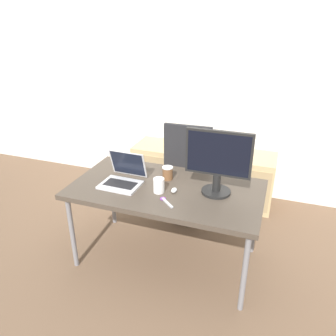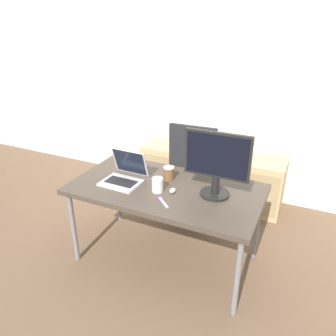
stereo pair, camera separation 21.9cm
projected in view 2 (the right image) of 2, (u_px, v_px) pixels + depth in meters
ground_plane at (166, 257)px, 2.88m from camera, size 14.00×14.00×0.00m
wall_back at (223, 81)px, 3.51m from camera, size 10.00×0.05×2.60m
desk at (166, 192)px, 2.61m from camera, size 1.50×0.80×0.70m
office_chair at (197, 184)px, 3.31m from camera, size 0.56×0.57×1.05m
cabinet_left at (169, 167)px, 3.91m from camera, size 0.53×0.46×0.58m
cabinet_right at (258, 184)px, 3.51m from camera, size 0.53×0.46×0.58m
laptop_center at (124, 176)px, 2.66m from camera, size 0.32×0.31×0.25m
monitor at (217, 163)px, 2.36m from camera, size 0.49×0.22×0.50m
mouse at (173, 190)px, 2.50m from camera, size 0.04×0.07×0.03m
coffee_cup_white at (158, 185)px, 2.50m from camera, size 0.08×0.08×0.11m
coffee_cup_brown at (169, 173)px, 2.69m from camera, size 0.09×0.09×0.11m
scissors at (162, 201)px, 2.38m from camera, size 0.14×0.13×0.01m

